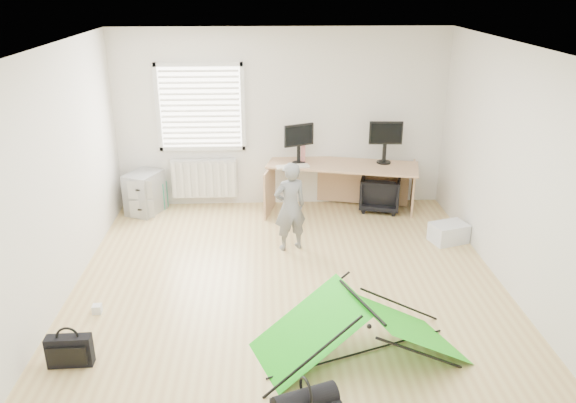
{
  "coord_description": "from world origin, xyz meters",
  "views": [
    {
      "loc": [
        -0.26,
        -5.58,
        3.35
      ],
      "look_at": [
        0.0,
        0.4,
        0.95
      ],
      "focal_mm": 35.0,
      "sensor_mm": 36.0,
      "label": 1
    }
  ],
  "objects_px": {
    "desk": "(342,188)",
    "filing_cabinet": "(145,193)",
    "monitor_right": "(385,148)",
    "kite": "(360,329)",
    "person": "(290,207)",
    "storage_crate": "(449,233)",
    "office_chair": "(380,192)",
    "thermos": "(303,154)",
    "laptop_bag": "(70,351)",
    "monitor_left": "(299,149)"
  },
  "relations": [
    {
      "from": "desk",
      "to": "thermos",
      "type": "distance_m",
      "value": 0.78
    },
    {
      "from": "person",
      "to": "monitor_right",
      "type": "bearing_deg",
      "value": -158.68
    },
    {
      "from": "monitor_right",
      "to": "office_chair",
      "type": "relative_size",
      "value": 0.81
    },
    {
      "from": "kite",
      "to": "storage_crate",
      "type": "xyz_separation_m",
      "value": [
        1.61,
        2.4,
        -0.16
      ]
    },
    {
      "from": "thermos",
      "to": "person",
      "type": "relative_size",
      "value": 0.21
    },
    {
      "from": "storage_crate",
      "to": "laptop_bag",
      "type": "xyz_separation_m",
      "value": [
        -4.3,
        -2.43,
        0.02
      ]
    },
    {
      "from": "monitor_right",
      "to": "person",
      "type": "bearing_deg",
      "value": -135.82
    },
    {
      "from": "desk",
      "to": "storage_crate",
      "type": "xyz_separation_m",
      "value": [
        1.32,
        -1.13,
        -0.25
      ]
    },
    {
      "from": "person",
      "to": "office_chair",
      "type": "bearing_deg",
      "value": -158.03
    },
    {
      "from": "monitor_right",
      "to": "kite",
      "type": "distance_m",
      "value": 3.75
    },
    {
      "from": "storage_crate",
      "to": "thermos",
      "type": "bearing_deg",
      "value": 146.41
    },
    {
      "from": "filing_cabinet",
      "to": "kite",
      "type": "xyz_separation_m",
      "value": [
        2.69,
        -3.61,
        -0.02
      ]
    },
    {
      "from": "person",
      "to": "kite",
      "type": "xyz_separation_m",
      "value": [
        0.55,
        -2.29,
        -0.3
      ]
    },
    {
      "from": "thermos",
      "to": "laptop_bag",
      "type": "relative_size",
      "value": 0.63
    },
    {
      "from": "monitor_right",
      "to": "filing_cabinet",
      "type": "bearing_deg",
      "value": -177.68
    },
    {
      "from": "monitor_left",
      "to": "laptop_bag",
      "type": "distance_m",
      "value": 4.38
    },
    {
      "from": "person",
      "to": "monitor_left",
      "type": "bearing_deg",
      "value": -118.11
    },
    {
      "from": "monitor_left",
      "to": "office_chair",
      "type": "height_order",
      "value": "monitor_left"
    },
    {
      "from": "person",
      "to": "desk",
      "type": "bearing_deg",
      "value": -143.92
    },
    {
      "from": "desk",
      "to": "laptop_bag",
      "type": "distance_m",
      "value": 4.65
    },
    {
      "from": "person",
      "to": "laptop_bag",
      "type": "height_order",
      "value": "person"
    },
    {
      "from": "thermos",
      "to": "person",
      "type": "height_order",
      "value": "person"
    },
    {
      "from": "office_chair",
      "to": "storage_crate",
      "type": "relative_size",
      "value": 1.29
    },
    {
      "from": "monitor_left",
      "to": "filing_cabinet",
      "type": "bearing_deg",
      "value": 155.79
    },
    {
      "from": "laptop_bag",
      "to": "monitor_left",
      "type": "bearing_deg",
      "value": 55.36
    },
    {
      "from": "desk",
      "to": "filing_cabinet",
      "type": "bearing_deg",
      "value": -167.92
    },
    {
      "from": "office_chair",
      "to": "laptop_bag",
      "type": "relative_size",
      "value": 1.48
    },
    {
      "from": "thermos",
      "to": "laptop_bag",
      "type": "bearing_deg",
      "value": -122.99
    },
    {
      "from": "laptop_bag",
      "to": "office_chair",
      "type": "bearing_deg",
      "value": 43.32
    },
    {
      "from": "desk",
      "to": "kite",
      "type": "distance_m",
      "value": 3.55
    },
    {
      "from": "monitor_right",
      "to": "person",
      "type": "height_order",
      "value": "monitor_right"
    },
    {
      "from": "filing_cabinet",
      "to": "storage_crate",
      "type": "bearing_deg",
      "value": 8.89
    },
    {
      "from": "desk",
      "to": "person",
      "type": "relative_size",
      "value": 1.86
    },
    {
      "from": "desk",
      "to": "monitor_right",
      "type": "bearing_deg",
      "value": 17.04
    },
    {
      "from": "desk",
      "to": "monitor_right",
      "type": "xyz_separation_m",
      "value": [
        0.63,
        0.04,
        0.61
      ]
    },
    {
      "from": "kite",
      "to": "storage_crate",
      "type": "relative_size",
      "value": 4.04
    },
    {
      "from": "monitor_right",
      "to": "thermos",
      "type": "relative_size",
      "value": 1.91
    },
    {
      "from": "person",
      "to": "storage_crate",
      "type": "xyz_separation_m",
      "value": [
        2.16,
        0.11,
        -0.47
      ]
    },
    {
      "from": "filing_cabinet",
      "to": "storage_crate",
      "type": "xyz_separation_m",
      "value": [
        4.3,
        -1.22,
        -0.19
      ]
    },
    {
      "from": "person",
      "to": "thermos",
      "type": "bearing_deg",
      "value": -120.53
    },
    {
      "from": "desk",
      "to": "storage_crate",
      "type": "relative_size",
      "value": 4.74
    },
    {
      "from": "office_chair",
      "to": "person",
      "type": "height_order",
      "value": "person"
    },
    {
      "from": "office_chair",
      "to": "laptop_bag",
      "type": "bearing_deg",
      "value": 60.11
    },
    {
      "from": "monitor_right",
      "to": "storage_crate",
      "type": "distance_m",
      "value": 1.61
    },
    {
      "from": "filing_cabinet",
      "to": "storage_crate",
      "type": "relative_size",
      "value": 1.36
    },
    {
      "from": "monitor_left",
      "to": "monitor_right",
      "type": "height_order",
      "value": "monitor_right"
    },
    {
      "from": "monitor_left",
      "to": "storage_crate",
      "type": "bearing_deg",
      "value": -54.59
    },
    {
      "from": "filing_cabinet",
      "to": "kite",
      "type": "distance_m",
      "value": 4.51
    },
    {
      "from": "thermos",
      "to": "office_chair",
      "type": "xyz_separation_m",
      "value": [
        1.19,
        -0.08,
        -0.61
      ]
    },
    {
      "from": "office_chair",
      "to": "kite",
      "type": "xyz_separation_m",
      "value": [
        -0.9,
        -3.59,
        0.02
      ]
    }
  ]
}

